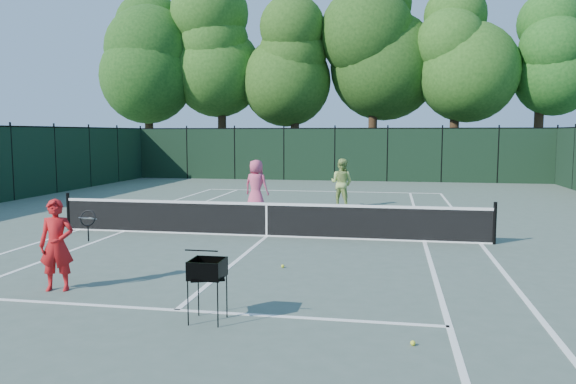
% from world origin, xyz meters
% --- Properties ---
extents(ground, '(90.00, 90.00, 0.00)m').
position_xyz_m(ground, '(0.00, 0.00, 0.00)').
color(ground, '#4A5A4E').
rests_on(ground, ground).
extents(sideline_doubles_left, '(0.10, 23.77, 0.01)m').
position_xyz_m(sideline_doubles_left, '(-5.49, 0.00, 0.00)').
color(sideline_doubles_left, white).
rests_on(sideline_doubles_left, ground).
extents(sideline_doubles_right, '(0.10, 23.77, 0.01)m').
position_xyz_m(sideline_doubles_right, '(5.49, 0.00, 0.00)').
color(sideline_doubles_right, white).
rests_on(sideline_doubles_right, ground).
extents(sideline_singles_left, '(0.10, 23.77, 0.01)m').
position_xyz_m(sideline_singles_left, '(-4.12, 0.00, 0.00)').
color(sideline_singles_left, white).
rests_on(sideline_singles_left, ground).
extents(sideline_singles_right, '(0.10, 23.77, 0.01)m').
position_xyz_m(sideline_singles_right, '(4.12, 0.00, 0.00)').
color(sideline_singles_right, white).
rests_on(sideline_singles_right, ground).
extents(baseline_far, '(10.97, 0.10, 0.01)m').
position_xyz_m(baseline_far, '(0.00, 11.88, 0.00)').
color(baseline_far, white).
rests_on(baseline_far, ground).
extents(service_line_near, '(8.23, 0.10, 0.01)m').
position_xyz_m(service_line_near, '(0.00, -6.40, 0.00)').
color(service_line_near, white).
rests_on(service_line_near, ground).
extents(service_line_far, '(8.23, 0.10, 0.01)m').
position_xyz_m(service_line_far, '(0.00, 6.40, 0.00)').
color(service_line_far, white).
rests_on(service_line_far, ground).
extents(center_service_line, '(0.10, 12.80, 0.01)m').
position_xyz_m(center_service_line, '(0.00, 0.00, 0.00)').
color(center_service_line, white).
rests_on(center_service_line, ground).
extents(tennis_net, '(11.69, 0.09, 1.06)m').
position_xyz_m(tennis_net, '(0.00, 0.00, 0.48)').
color(tennis_net, black).
rests_on(tennis_net, ground).
extents(fence_far, '(24.00, 0.05, 3.00)m').
position_xyz_m(fence_far, '(0.00, 18.00, 1.50)').
color(fence_far, black).
rests_on(fence_far, ground).
extents(tree_0, '(6.40, 6.40, 13.14)m').
position_xyz_m(tree_0, '(-13.00, 21.50, 8.16)').
color(tree_0, black).
rests_on(tree_0, ground).
extents(tree_1, '(6.80, 6.80, 13.98)m').
position_xyz_m(tree_1, '(-8.00, 22.00, 8.69)').
color(tree_1, black).
rests_on(tree_1, ground).
extents(tree_2, '(6.00, 6.00, 12.40)m').
position_xyz_m(tree_2, '(-3.00, 21.80, 7.73)').
color(tree_2, black).
rests_on(tree_2, ground).
extents(tree_3, '(7.00, 7.00, 14.45)m').
position_xyz_m(tree_3, '(2.00, 22.30, 9.01)').
color(tree_3, black).
rests_on(tree_3, ground).
extents(tree_4, '(6.20, 6.20, 12.97)m').
position_xyz_m(tree_4, '(7.00, 21.60, 8.14)').
color(tree_4, black).
rests_on(tree_4, ground).
extents(tree_5, '(5.80, 5.80, 12.23)m').
position_xyz_m(tree_5, '(12.00, 22.10, 7.71)').
color(tree_5, black).
rests_on(tree_5, ground).
extents(coach, '(0.83, 0.77, 1.61)m').
position_xyz_m(coach, '(-2.47, -5.71, 0.81)').
color(coach, red).
rests_on(coach, ground).
extents(player_pink, '(1.01, 0.79, 1.82)m').
position_xyz_m(player_pink, '(-1.44, 4.75, 0.91)').
color(player_pink, '#D44A70').
rests_on(player_pink, ground).
extents(player_green, '(1.07, 0.97, 1.81)m').
position_xyz_m(player_green, '(1.43, 6.38, 0.91)').
color(player_green, '#9AB95C').
rests_on(player_green, ground).
extents(ball_hopper, '(0.62, 0.62, 0.93)m').
position_xyz_m(ball_hopper, '(0.65, -6.80, 0.78)').
color(ball_hopper, black).
rests_on(ball_hopper, ground).
extents(loose_ball_near_cart, '(0.07, 0.07, 0.07)m').
position_xyz_m(loose_ball_near_cart, '(3.58, -7.22, 0.03)').
color(loose_ball_near_cart, yellow).
rests_on(loose_ball_near_cart, ground).
extents(loose_ball_midcourt, '(0.07, 0.07, 0.07)m').
position_xyz_m(loose_ball_midcourt, '(1.10, -3.37, 0.03)').
color(loose_ball_midcourt, '#C6D42B').
rests_on(loose_ball_midcourt, ground).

